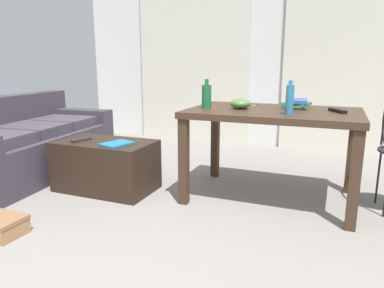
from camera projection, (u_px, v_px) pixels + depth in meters
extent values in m
plane|color=gray|center=(208.00, 202.00, 2.89)|extent=(9.01, 9.01, 0.00)
cube|color=silver|center=(267.00, 52.00, 4.67)|extent=(5.40, 0.10, 2.48)
cube|color=beige|center=(192.00, 66.00, 5.02)|extent=(1.62, 0.03, 2.12)
cube|color=beige|center=(352.00, 67.00, 4.26)|extent=(1.62, 0.03, 2.12)
cube|color=#38333D|center=(30.00, 154.00, 3.58)|extent=(1.01, 1.92, 0.41)
cube|color=#38333D|center=(0.00, 115.00, 3.59)|extent=(0.36, 1.87, 0.36)
cube|color=#38333D|center=(77.00, 115.00, 4.29)|extent=(0.87, 0.27, 0.15)
cube|color=#3E3944|center=(63.00, 122.00, 3.96)|extent=(0.65, 0.51, 0.10)
cube|color=#3E3944|center=(32.00, 130.00, 3.51)|extent=(0.65, 0.51, 0.10)
cube|color=black|center=(106.00, 166.00, 3.14)|extent=(0.84, 0.49, 0.44)
cube|color=#382619|center=(273.00, 113.00, 2.83)|extent=(1.33, 0.87, 0.05)
cube|color=#382619|center=(184.00, 162.00, 2.79)|extent=(0.07, 0.07, 0.69)
cube|color=#382619|center=(355.00, 181.00, 2.33)|extent=(0.07, 0.07, 0.69)
cube|color=#382619|center=(215.00, 142.00, 3.48)|extent=(0.07, 0.07, 0.69)
cube|color=#382619|center=(351.00, 154.00, 3.03)|extent=(0.07, 0.07, 0.69)
cylinder|color=black|center=(378.00, 176.00, 2.81)|extent=(0.02, 0.02, 0.46)
cylinder|color=black|center=(383.00, 132.00, 2.76)|extent=(0.02, 0.02, 0.20)
cylinder|color=teal|center=(290.00, 100.00, 2.52)|extent=(0.06, 0.06, 0.21)
cylinder|color=teal|center=(291.00, 83.00, 2.49)|extent=(0.03, 0.03, 0.03)
cylinder|color=#195B2D|center=(207.00, 97.00, 2.89)|extent=(0.08, 0.08, 0.19)
cylinder|color=#195B2D|center=(207.00, 82.00, 2.86)|extent=(0.03, 0.03, 0.05)
ellipsoid|color=#477033|center=(240.00, 104.00, 2.87)|extent=(0.16, 0.16, 0.08)
cube|color=#4C4C51|center=(295.00, 107.00, 2.95)|extent=(0.23, 0.25, 0.01)
cube|color=#2D7F56|center=(295.00, 105.00, 2.95)|extent=(0.21, 0.29, 0.01)
cube|color=#2D7F56|center=(296.00, 104.00, 2.92)|extent=(0.23, 0.24, 0.02)
cube|color=#33519E|center=(297.00, 101.00, 2.92)|extent=(0.18, 0.26, 0.02)
cube|color=black|center=(338.00, 111.00, 2.67)|extent=(0.14, 0.18, 0.02)
cube|color=#9EA0A5|center=(255.00, 105.00, 3.09)|extent=(0.02, 0.06, 0.00)
torus|color=#262628|center=(257.00, 105.00, 3.14)|extent=(0.03, 0.03, 0.00)
cube|color=#9EA0A5|center=(254.00, 105.00, 3.10)|extent=(0.04, 0.06, 0.00)
torus|color=#262628|center=(257.00, 105.00, 3.13)|extent=(0.03, 0.03, 0.00)
cube|color=#232326|center=(81.00, 140.00, 3.09)|extent=(0.10, 0.19, 0.02)
cube|color=#1E668C|center=(117.00, 144.00, 2.95)|extent=(0.25, 0.29, 0.02)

